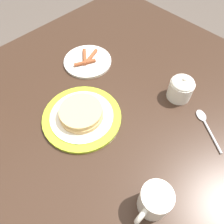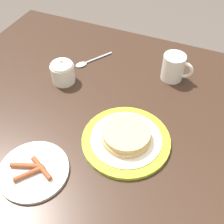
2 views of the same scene
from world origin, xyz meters
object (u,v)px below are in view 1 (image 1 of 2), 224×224
Objects in this scene: coffee_mug at (154,202)px; pancake_plate at (82,115)px; spoon at (205,122)px; side_plate_bacon at (88,61)px; sugar_bowl at (181,88)px.

pancake_plate is at bearing -98.47° from coffee_mug.
coffee_mug reaches higher than spoon.
pancake_plate is at bearing -47.25° from spoon.
side_plate_bacon is 0.57m from coffee_mug.
pancake_plate is 0.27m from side_plate_bacon.
side_plate_bacon is (-0.19, -0.19, -0.01)m from pancake_plate.
coffee_mug is (0.24, 0.52, 0.04)m from side_plate_bacon.
side_plate_bacon is 1.29× the size of spoon.
side_plate_bacon is 1.71× the size of coffee_mug.
coffee_mug reaches higher than side_plate_bacon.
spoon is (0.03, 0.13, -0.04)m from sugar_bowl.
coffee_mug is 0.76× the size of spoon.
sugar_bowl is (-0.30, 0.16, 0.03)m from pancake_plate.
coffee_mug reaches higher than sugar_bowl.
coffee_mug reaches higher than pancake_plate.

